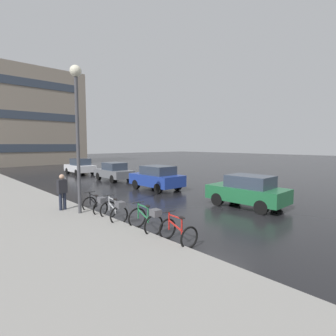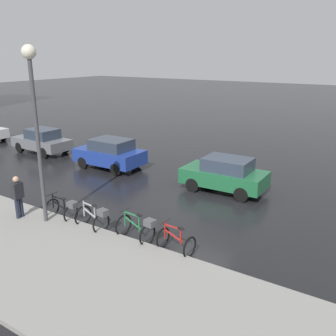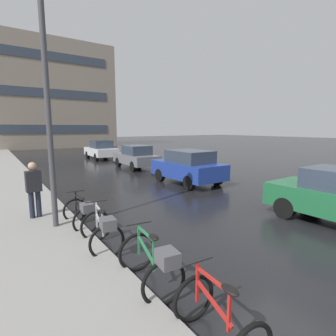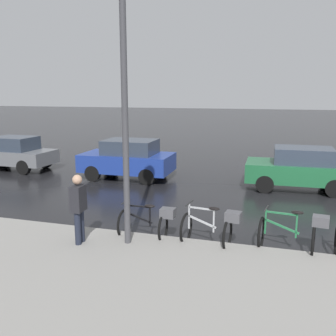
{
  "view_description": "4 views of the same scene",
  "coord_description": "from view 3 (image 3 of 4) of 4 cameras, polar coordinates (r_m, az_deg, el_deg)",
  "views": [
    {
      "loc": [
        -8.96,
        -6.6,
        3.09
      ],
      "look_at": [
        0.84,
        3.95,
        1.76
      ],
      "focal_mm": 28.0,
      "sensor_mm": 36.0,
      "label": 1
    },
    {
      "loc": [
        -12.35,
        -6.54,
        5.99
      ],
      "look_at": [
        0.51,
        1.77,
        1.31
      ],
      "focal_mm": 40.0,
      "sensor_mm": 36.0,
      "label": 2
    },
    {
      "loc": [
        -5.54,
        -3.08,
        2.71
      ],
      "look_at": [
        0.08,
        5.09,
        1.17
      ],
      "focal_mm": 28.0,
      "sensor_mm": 36.0,
      "label": 3
    },
    {
      "loc": [
        -11.78,
        0.84,
        3.56
      ],
      "look_at": [
        0.47,
        4.44,
        0.95
      ],
      "focal_mm": 40.0,
      "sensor_mm": 36.0,
      "label": 4
    }
  ],
  "objects": [
    {
      "name": "ground_plane",
      "position": [
        6.89,
        25.06,
        -15.2
      ],
      "size": [
        140.0,
        140.0,
        0.0
      ],
      "primitive_type": "plane",
      "color": "black"
    },
    {
      "name": "building_facade_main",
      "position": [
        41.59,
        -24.33,
        13.92
      ],
      "size": [
        16.01,
        8.84,
        13.96
      ],
      "color": "gray",
      "rests_on": "ground"
    },
    {
      "name": "bicycle_third",
      "position": [
        6.0,
        -14.06,
        -13.02
      ],
      "size": [
        0.88,
        1.38,
        1.02
      ],
      "color": "black",
      "rests_on": "ground"
    },
    {
      "name": "car_grey",
      "position": [
        17.77,
        -6.97,
        2.45
      ],
      "size": [
        1.86,
        4.01,
        1.53
      ],
      "color": "slate",
      "rests_on": "ground"
    },
    {
      "name": "bicycle_nearest",
      "position": [
        3.76,
        10.86,
        -29.52
      ],
      "size": [
        0.77,
        1.14,
        0.95
      ],
      "color": "black",
      "rests_on": "ground"
    },
    {
      "name": "pedestrian",
      "position": [
        8.39,
        -27.16,
        -4.01
      ],
      "size": [
        0.41,
        0.26,
        1.75
      ],
      "color": "#1E2333",
      "rests_on": "ground"
    },
    {
      "name": "streetlamp",
      "position": [
        7.43,
        -25.34,
        21.45
      ],
      "size": [
        0.47,
        0.47,
        6.3
      ],
      "color": "#424247",
      "rests_on": "ground"
    },
    {
      "name": "car_white",
      "position": [
        23.46,
        -14.37,
        3.84
      ],
      "size": [
        1.91,
        3.82,
        1.62
      ],
      "color": "silver",
      "rests_on": "ground"
    },
    {
      "name": "bicycle_second",
      "position": [
        4.59,
        -3.35,
        -19.86
      ],
      "size": [
        0.89,
        1.49,
        1.0
      ],
      "color": "black",
      "rests_on": "ground"
    },
    {
      "name": "car_blue",
      "position": [
        12.79,
        4.42,
        0.33
      ],
      "size": [
        1.95,
        3.75,
        1.62
      ],
      "color": "navy",
      "rests_on": "ground"
    },
    {
      "name": "bicycle_farthest",
      "position": [
        7.41,
        -18.22,
        -9.2
      ],
      "size": [
        0.72,
        1.36,
        0.94
      ],
      "color": "black",
      "rests_on": "ground"
    }
  ]
}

